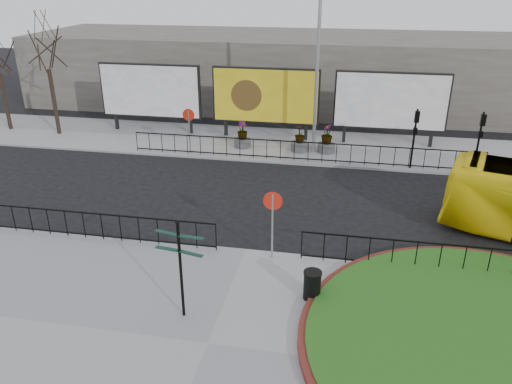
% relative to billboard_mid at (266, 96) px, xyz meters
% --- Properties ---
extents(ground, '(90.00, 90.00, 0.00)m').
position_rel_billboard_mid_xyz_m(ground, '(1.50, -12.97, -2.60)').
color(ground, black).
rests_on(ground, ground).
extents(pavement_near, '(30.00, 10.00, 0.12)m').
position_rel_billboard_mid_xyz_m(pavement_near, '(1.50, -17.97, -2.54)').
color(pavement_near, gray).
rests_on(pavement_near, ground).
extents(pavement_far, '(44.00, 6.00, 0.12)m').
position_rel_billboard_mid_xyz_m(pavement_far, '(1.50, -0.97, -2.54)').
color(pavement_far, gray).
rests_on(pavement_far, ground).
extents(brick_edge, '(10.40, 10.40, 0.18)m').
position_rel_billboard_mid_xyz_m(brick_edge, '(9.00, -16.97, -2.39)').
color(brick_edge, maroon).
rests_on(brick_edge, pavement_near).
extents(grass_lawn, '(10.00, 10.00, 0.22)m').
position_rel_billboard_mid_xyz_m(grass_lawn, '(9.00, -16.97, -2.37)').
color(grass_lawn, '#245316').
rests_on(grass_lawn, pavement_near).
extents(railing_near_left, '(10.00, 0.10, 1.10)m').
position_rel_billboard_mid_xyz_m(railing_near_left, '(-4.50, -13.27, -1.93)').
color(railing_near_left, black).
rests_on(railing_near_left, pavement_near).
extents(railing_near_right, '(9.00, 0.10, 1.10)m').
position_rel_billboard_mid_xyz_m(railing_near_right, '(8.00, -13.27, -1.93)').
color(railing_near_right, black).
rests_on(railing_near_right, pavement_near).
extents(railing_far, '(18.00, 0.10, 1.10)m').
position_rel_billboard_mid_xyz_m(railing_far, '(2.50, -3.67, -1.93)').
color(railing_far, black).
rests_on(railing_far, pavement_far).
extents(speed_sign_far, '(0.64, 0.07, 2.47)m').
position_rel_billboard_mid_xyz_m(speed_sign_far, '(-3.50, -3.57, -0.68)').
color(speed_sign_far, gray).
rests_on(speed_sign_far, pavement_far).
extents(speed_sign_near, '(0.64, 0.07, 2.47)m').
position_rel_billboard_mid_xyz_m(speed_sign_near, '(2.50, -13.37, -0.68)').
color(speed_sign_near, gray).
rests_on(speed_sign_near, pavement_near).
extents(billboard_left, '(6.20, 0.31, 4.10)m').
position_rel_billboard_mid_xyz_m(billboard_left, '(-7.00, 0.00, 0.00)').
color(billboard_left, black).
rests_on(billboard_left, pavement_far).
extents(billboard_mid, '(6.20, 0.31, 4.10)m').
position_rel_billboard_mid_xyz_m(billboard_mid, '(0.00, 0.00, 0.00)').
color(billboard_mid, black).
rests_on(billboard_mid, pavement_far).
extents(billboard_right, '(6.20, 0.31, 4.10)m').
position_rel_billboard_mid_xyz_m(billboard_right, '(7.00, 0.00, 0.00)').
color(billboard_right, black).
rests_on(billboard_right, pavement_far).
extents(lamp_post, '(0.74, 0.18, 9.23)m').
position_rel_billboard_mid_xyz_m(lamp_post, '(3.01, -1.97, 2.23)').
color(lamp_post, gray).
rests_on(lamp_post, pavement_far).
extents(signal_pole_a, '(0.22, 0.26, 3.00)m').
position_rel_billboard_mid_xyz_m(signal_pole_a, '(8.00, -3.63, -0.50)').
color(signal_pole_a, black).
rests_on(signal_pole_a, pavement_far).
extents(signal_pole_b, '(0.22, 0.26, 3.00)m').
position_rel_billboard_mid_xyz_m(signal_pole_b, '(11.00, -3.63, -0.50)').
color(signal_pole_b, black).
rests_on(signal_pole_b, pavement_far).
extents(tree_left, '(2.00, 2.00, 7.00)m').
position_rel_billboard_mid_xyz_m(tree_left, '(-12.50, -1.47, 1.02)').
color(tree_left, '#2D2119').
rests_on(tree_left, pavement_far).
extents(tree_mid, '(2.00, 2.00, 6.20)m').
position_rel_billboard_mid_xyz_m(tree_mid, '(-16.00, -1.17, 0.62)').
color(tree_mid, '#2D2119').
rests_on(tree_mid, pavement_far).
extents(building_backdrop, '(40.00, 10.00, 5.00)m').
position_rel_billboard_mid_xyz_m(building_backdrop, '(1.50, 9.03, -0.10)').
color(building_backdrop, slate).
rests_on(building_backdrop, ground).
extents(fingerpost_sign, '(1.44, 0.46, 3.07)m').
position_rel_billboard_mid_xyz_m(fingerpost_sign, '(0.50, -16.95, -0.63)').
color(fingerpost_sign, black).
rests_on(fingerpost_sign, pavement_near).
extents(litter_bin, '(0.56, 0.56, 0.92)m').
position_rel_billboard_mid_xyz_m(litter_bin, '(4.04, -15.45, -2.01)').
color(litter_bin, black).
rests_on(litter_bin, pavement_near).
extents(planter_a, '(0.91, 0.91, 1.49)m').
position_rel_billboard_mid_xyz_m(planter_a, '(-0.96, -1.97, -1.90)').
color(planter_a, '#4C4C4F').
rests_on(planter_a, pavement_far).
extents(planter_b, '(0.93, 0.93, 1.43)m').
position_rel_billboard_mid_xyz_m(planter_b, '(2.25, -2.03, -1.96)').
color(planter_b, '#4C4C4F').
rests_on(planter_b, pavement_far).
extents(planter_c, '(0.94, 0.94, 1.57)m').
position_rel_billboard_mid_xyz_m(planter_c, '(3.70, -1.97, -1.86)').
color(planter_c, '#4C4C4F').
rests_on(planter_c, pavement_far).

